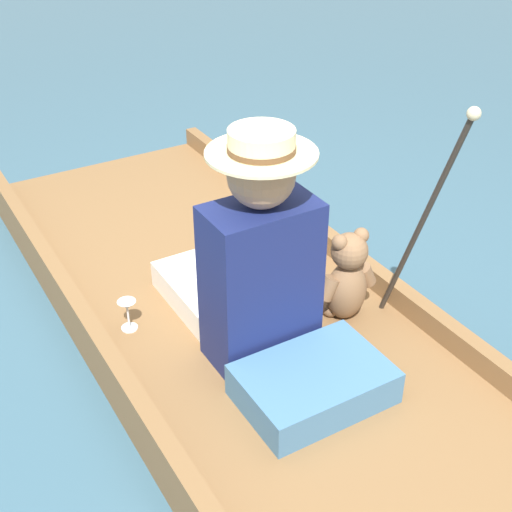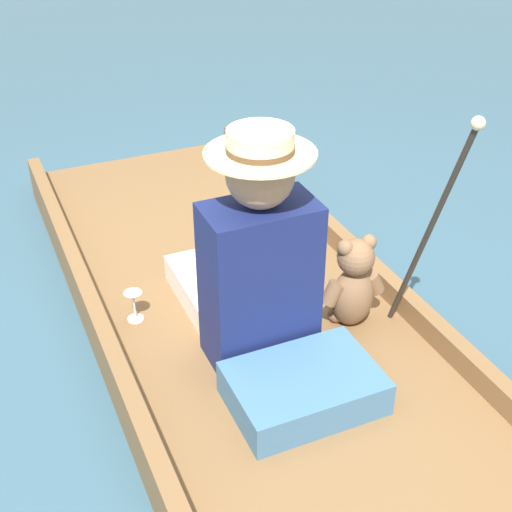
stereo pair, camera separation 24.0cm
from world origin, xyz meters
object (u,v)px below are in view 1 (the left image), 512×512
Objects in this scene: teddy_bear at (347,278)px; wine_glass at (127,308)px; walking_cane at (430,206)px; seated_person at (250,264)px.

teddy_bear reaches higher than wine_glass.
teddy_bear is 0.83m from wine_glass.
walking_cane is at bearing -31.43° from wine_glass.
seated_person reaches higher than teddy_bear.
seated_person is at bearing 171.03° from teddy_bear.
teddy_bear is (0.38, -0.06, -0.15)m from seated_person.
seated_person is 2.24× the size of teddy_bear.
seated_person is 0.64m from walking_cane.
seated_person is 0.42m from teddy_bear.
walking_cane is (0.16, -0.21, 0.36)m from teddy_bear.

